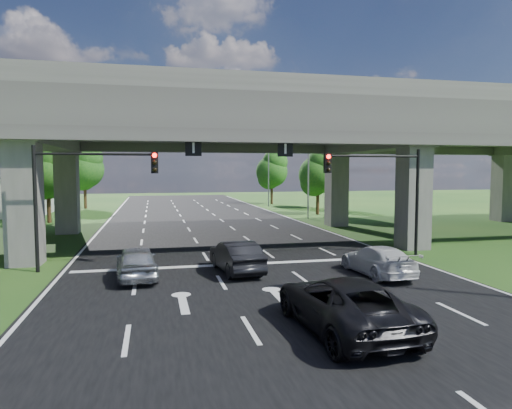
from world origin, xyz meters
name	(u,v)px	position (x,y,z in m)	size (l,w,h in m)	color
ground	(262,281)	(0.00, 0.00, 0.00)	(160.00, 160.00, 0.00)	#1B4315
road	(226,244)	(0.00, 10.00, 0.01)	(18.00, 120.00, 0.03)	black
overpass	(221,125)	(0.00, 12.00, 7.92)	(80.00, 15.00, 10.00)	#383533
signal_right	(383,182)	(7.82, 3.94, 4.19)	(5.76, 0.54, 6.00)	black
signal_left	(84,184)	(-7.82, 3.94, 4.19)	(5.76, 0.54, 6.00)	black
streetlight_far	(305,160)	(10.10, 24.00, 5.85)	(3.38, 0.25, 10.00)	gray
streetlight_beyond	(266,163)	(10.10, 40.00, 5.85)	(3.38, 0.25, 10.00)	gray
tree_left_near	(48,170)	(-13.95, 26.00, 4.82)	(4.50, 4.50, 7.80)	black
tree_left_mid	(35,176)	(-16.95, 34.00, 4.17)	(3.91, 3.90, 6.76)	black
tree_left_far	(85,168)	(-12.95, 42.00, 5.14)	(4.80, 4.80, 8.32)	black
tree_right_near	(318,173)	(13.05, 28.00, 4.50)	(4.20, 4.20, 7.28)	black
tree_right_mid	(318,175)	(16.05, 36.00, 4.17)	(3.91, 3.90, 6.76)	black
tree_right_far	(272,170)	(12.05, 44.00, 4.82)	(4.50, 4.50, 7.80)	black
car_silver	(137,262)	(-5.36, 1.53, 0.76)	(1.73, 4.29, 1.46)	#ACB0B4
car_dark	(236,256)	(-0.82, 1.82, 0.77)	(1.56, 4.49, 1.48)	black
car_white	(377,260)	(5.40, -0.18, 0.70)	(1.88, 4.62, 1.34)	silver
car_trailing	(344,304)	(0.93, -6.62, 0.83)	(2.66, 5.78, 1.61)	black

